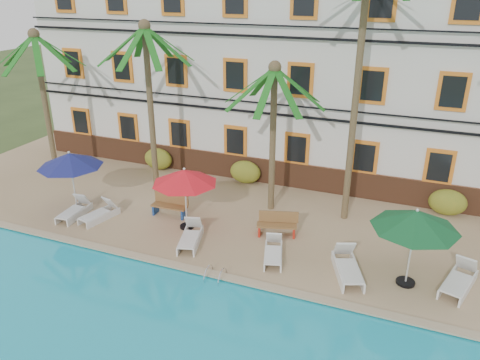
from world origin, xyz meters
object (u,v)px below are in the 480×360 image
at_px(umbrella_blue, 70,160).
at_px(lounger_d, 273,252).
at_px(lounger_f, 459,280).
at_px(umbrella_green, 416,220).
at_px(bench_left, 170,205).
at_px(palm_c, 273,116).
at_px(umbrella_red, 185,177).
at_px(lounger_a, 75,210).
at_px(lounger_c, 190,236).
at_px(palm_a, 42,85).
at_px(palm_d, 359,60).
at_px(pool_ladder, 215,277).
at_px(lounger_e, 347,267).
at_px(bench_right, 277,223).
at_px(lounger_b, 100,213).
at_px(palm_b, 149,86).

distance_m(umbrella_blue, lounger_d, 9.08).
bearing_deg(lounger_f, umbrella_green, -167.18).
xyz_separation_m(umbrella_green, bench_left, (-9.33, 1.39, -1.81)).
relative_size(palm_c, umbrella_green, 2.31).
distance_m(umbrella_red, lounger_a, 5.14).
relative_size(lounger_a, bench_left, 1.17).
height_order(palm_c, lounger_c, palm_c).
distance_m(palm_a, palm_d, 14.08).
height_order(palm_d, umbrella_blue, palm_d).
relative_size(lounger_a, lounger_f, 0.86).
height_order(umbrella_green, bench_left, umbrella_green).
bearing_deg(lounger_d, umbrella_red, 167.23).
height_order(lounger_c, pool_ladder, lounger_c).
distance_m(umbrella_blue, umbrella_red, 5.03).
distance_m(palm_d, lounger_e, 7.26).
relative_size(palm_c, bench_left, 4.06).
bearing_deg(lounger_c, umbrella_blue, 173.48).
xyz_separation_m(palm_c, lounger_e, (3.85, -3.72, -3.72)).
relative_size(umbrella_red, lounger_e, 1.18).
height_order(palm_d, lounger_a, palm_d).
bearing_deg(bench_right, lounger_b, -168.34).
relative_size(palm_a, lounger_b, 3.93).
height_order(palm_d, umbrella_green, palm_d).
relative_size(lounger_b, lounger_e, 0.84).
distance_m(palm_d, pool_ladder, 9.09).
xyz_separation_m(lounger_a, bench_right, (8.14, 1.62, 0.20)).
distance_m(lounger_b, lounger_d, 7.43).
distance_m(lounger_c, lounger_e, 5.70).
height_order(umbrella_red, lounger_f, umbrella_red).
xyz_separation_m(palm_b, umbrella_blue, (-2.08, -2.99, -2.59)).
bearing_deg(lounger_d, lounger_e, -0.99).
distance_m(palm_b, lounger_b, 5.68).
bearing_deg(lounger_c, palm_a, 160.41).
bearing_deg(lounger_d, umbrella_green, 2.16).
distance_m(umbrella_green, lounger_a, 13.08).
distance_m(palm_a, lounger_a, 6.40).
height_order(lounger_c, bench_right, bench_right).
bearing_deg(bench_right, palm_a, 173.04).
xyz_separation_m(umbrella_blue, lounger_b, (1.43, -0.32, -1.98)).
relative_size(umbrella_red, lounger_b, 1.41).
distance_m(palm_d, lounger_a, 12.56).
bearing_deg(palm_d, palm_c, -174.57).
relative_size(palm_d, umbrella_blue, 3.85).
xyz_separation_m(lounger_d, pool_ladder, (-1.40, -1.78, -0.26)).
bearing_deg(umbrella_green, palm_a, 170.05).
bearing_deg(palm_a, bench_left, -11.82).
bearing_deg(lounger_b, palm_b, 78.88).
bearing_deg(palm_c, palm_d, 5.43).
bearing_deg(lounger_d, bench_right, 103.68).
distance_m(palm_c, lounger_b, 7.99).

